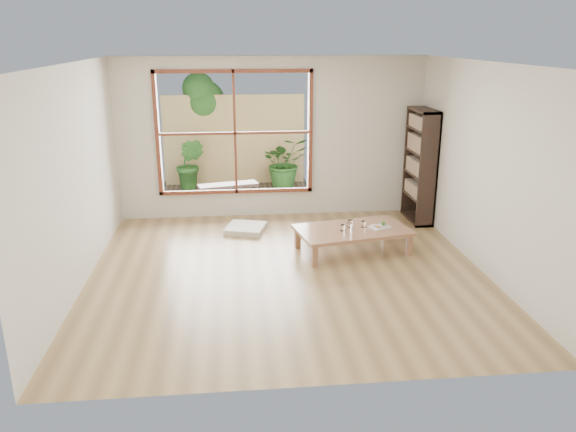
% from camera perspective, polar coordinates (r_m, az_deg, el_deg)
% --- Properties ---
extents(ground, '(5.00, 5.00, 0.00)m').
position_cam_1_polar(ground, '(7.26, -0.10, -5.65)').
color(ground, tan).
rests_on(ground, ground).
extents(low_table, '(1.68, 1.15, 0.34)m').
position_cam_1_polar(low_table, '(7.87, 6.59, -1.56)').
color(low_table, '#A3704F').
rests_on(low_table, ground).
extents(floor_cushion, '(0.70, 0.70, 0.08)m').
position_cam_1_polar(floor_cushion, '(8.74, -4.31, -1.25)').
color(floor_cushion, beige).
rests_on(floor_cushion, ground).
extents(bookshelf, '(0.29, 0.82, 1.81)m').
position_cam_1_polar(bookshelf, '(9.26, 13.26, 4.97)').
color(bookshelf, '#31211B').
rests_on(bookshelf, ground).
extents(glass_tall, '(0.08, 0.08, 0.14)m').
position_cam_1_polar(glass_tall, '(7.65, 6.23, -1.23)').
color(glass_tall, silver).
rests_on(glass_tall, low_table).
extents(glass_mid, '(0.06, 0.06, 0.09)m').
position_cam_1_polar(glass_mid, '(7.92, 7.64, -0.82)').
color(glass_mid, silver).
rests_on(glass_mid, low_table).
extents(glass_short, '(0.08, 0.08, 0.10)m').
position_cam_1_polar(glass_short, '(7.92, 6.32, -0.75)').
color(glass_short, silver).
rests_on(glass_short, low_table).
extents(glass_small, '(0.07, 0.07, 0.09)m').
position_cam_1_polar(glass_small, '(7.74, 5.57, -1.20)').
color(glass_small, silver).
rests_on(glass_small, low_table).
extents(food_tray, '(0.33, 0.29, 0.09)m').
position_cam_1_polar(food_tray, '(7.95, 9.33, -1.02)').
color(food_tray, white).
rests_on(food_tray, low_table).
extents(deck, '(2.80, 2.00, 0.05)m').
position_cam_1_polar(deck, '(10.59, -5.28, 1.91)').
color(deck, '#3E342D').
rests_on(deck, ground).
extents(garden_bench, '(1.11, 0.55, 0.34)m').
position_cam_1_polar(garden_bench, '(10.15, -6.10, 2.95)').
color(garden_bench, '#31211B').
rests_on(garden_bench, deck).
extents(bamboo_fence, '(2.80, 0.06, 1.80)m').
position_cam_1_polar(bamboo_fence, '(11.36, -5.48, 7.66)').
color(bamboo_fence, '#D7B46E').
rests_on(bamboo_fence, ground).
extents(shrub_right, '(1.00, 0.89, 0.99)m').
position_cam_1_polar(shrub_right, '(11.10, -0.32, 5.51)').
color(shrub_right, '#325E22').
rests_on(shrub_right, deck).
extents(shrub_left, '(0.66, 0.58, 1.00)m').
position_cam_1_polar(shrub_left, '(11.09, -9.92, 5.25)').
color(shrub_left, '#325E22').
rests_on(shrub_left, deck).
extents(garden_tree, '(1.04, 0.85, 2.22)m').
position_cam_1_polar(garden_tree, '(11.57, -9.03, 11.34)').
color(garden_tree, '#4C3D2D').
rests_on(garden_tree, ground).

